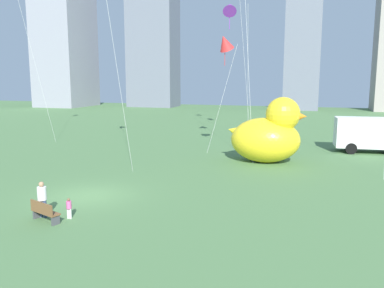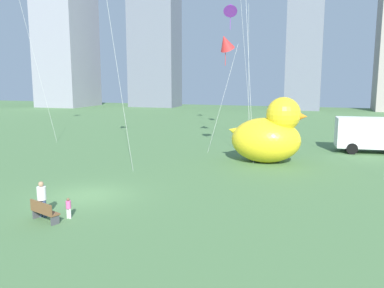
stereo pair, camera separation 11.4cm
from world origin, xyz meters
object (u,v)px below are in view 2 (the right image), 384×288
Objects in this scene: person_adult at (42,198)px; box_truck at (369,135)px; park_bench at (44,211)px; kite_red at (226,43)px; person_child at (68,207)px; kite_purple at (231,8)px; giant_inflatable_duck at (269,135)px.

person_adult is 26.16m from box_truck.
person_adult is at bearing 132.41° from park_bench.
person_adult is 0.17× the size of kite_red.
kite_purple is at bearing 80.90° from person_child.
park_bench is 22.64m from kite_purple.
kite_purple reaches higher than kite_red.
kite_red is (-10.97, -4.80, 7.25)m from box_truck.
person_child is 16.18m from giant_inflatable_duck.
box_truck is 15.30m from kite_purple.
person_child is (0.77, 0.68, 0.04)m from park_bench.
kite_purple is (-11.18, -2.29, 10.18)m from box_truck.
park_bench is at bearing -138.32° from person_child.
kite_purple is at bearing 94.78° from kite_red.
kite_red is at bearing 76.75° from park_bench.
box_truck reaches higher than person_child.
kite_purple is at bearing 79.02° from park_bench.
person_adult is 1.75× the size of person_child.
kite_red is 0.76× the size of kite_purple.
person_adult is 16.87m from giant_inflatable_duck.
person_adult reaches higher than person_child.
kite_red reaches higher than person_child.
person_child is at bearing -99.10° from kite_purple.
park_bench is 0.28× the size of box_truck.
kite_red is (3.97, 16.84, 8.21)m from park_bench.
kite_red is at bearing 78.80° from person_child.
box_truck is (14.17, 20.96, 0.92)m from person_child.
person_child is at bearing 9.61° from person_adult.
kite_purple reaches higher than person_adult.
person_child is 0.07× the size of kite_purple.
box_truck is at bearing 11.58° from kite_purple.
person_adult is 1.28m from person_child.
park_bench is 0.28× the size of giant_inflatable_duck.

